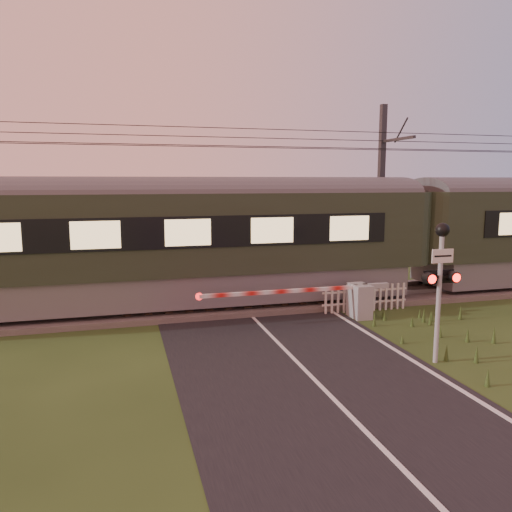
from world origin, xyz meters
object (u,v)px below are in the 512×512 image
object	(u,v)px
train	(411,234)
crossing_signal	(440,268)
boom_gate	(352,299)
picket_fence	(365,298)
catenary_mast	(381,193)

from	to	relation	value
train	crossing_signal	size ratio (longest dim) A/B	13.17
boom_gate	picket_fence	xyz separation A→B (m)	(0.80, 0.62, -0.15)
picket_fence	catenary_mast	distance (m)	6.03
train	picket_fence	distance (m)	3.92
train	picket_fence	size ratio (longest dim) A/B	14.41
catenary_mast	picket_fence	bearing A→B (deg)	-123.92
boom_gate	catenary_mast	size ratio (longest dim) A/B	0.84
crossing_signal	train	bearing A→B (deg)	62.61
train	boom_gate	distance (m)	4.77
crossing_signal	catenary_mast	world-z (taller)	catenary_mast
boom_gate	picket_fence	world-z (taller)	boom_gate
catenary_mast	train	bearing A→B (deg)	-88.08
train	catenary_mast	size ratio (longest dim) A/B	5.98
train	boom_gate	world-z (taller)	train
train	crossing_signal	distance (m)	7.52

